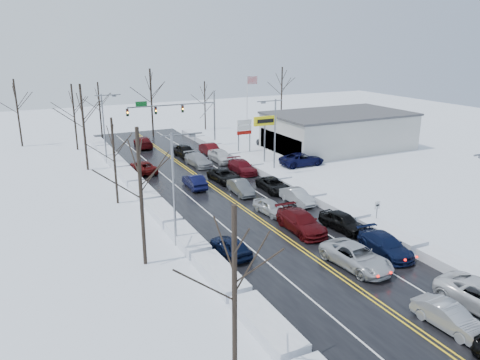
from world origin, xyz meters
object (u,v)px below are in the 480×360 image
flagpole (248,102)px  oncoming_car_0 (195,188)px  tires_plus_sign (265,124)px  dealership_building (338,131)px  traffic_signal_mast (182,111)px

flagpole → oncoming_car_0: (-17.07, -20.73, -5.93)m
tires_plus_sign → dealership_building: 13.82m
dealership_building → oncoming_car_0: 27.44m
flagpole → tires_plus_sign: bearing=-108.4°
flagpole → oncoming_car_0: flagpole is taller
flagpole → dealership_building: 15.24m
dealership_building → oncoming_car_0: dealership_building is taller
dealership_building → tires_plus_sign: bearing=-171.5°
tires_plus_sign → flagpole: 14.79m
flagpole → dealership_building: size_ratio=0.49×
traffic_signal_mast → oncoming_car_0: size_ratio=2.93×
dealership_building → oncoming_car_0: size_ratio=4.50×
oncoming_car_0 → traffic_signal_mast: bearing=-103.6°
tires_plus_sign → dealership_building: bearing=8.5°
tires_plus_sign → oncoming_car_0: (-12.40, -6.72, -4.99)m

